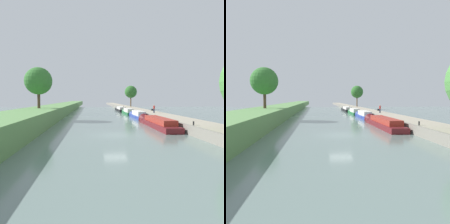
{
  "view_description": "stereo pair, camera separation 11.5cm",
  "coord_description": "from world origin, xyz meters",
  "views": [
    {
      "loc": [
        -2.69,
        -24.15,
        4.01
      ],
      "look_at": [
        2.0,
        25.17,
        1.0
      ],
      "focal_mm": 35.89,
      "sensor_mm": 36.0,
      "label": 1
    },
    {
      "loc": [
        -2.58,
        -24.16,
        4.01
      ],
      "look_at": [
        2.0,
        25.17,
        1.0
      ],
      "focal_mm": 35.89,
      "sensor_mm": 36.0,
      "label": 2
    }
  ],
  "objects": [
    {
      "name": "ground_plane",
      "position": [
        0.0,
        0.0,
        0.0
      ],
      "size": [
        160.0,
        160.0,
        0.0
      ],
      "primitive_type": "plane",
      "color": "slate"
    },
    {
      "name": "left_grassy_bank",
      "position": [
        -11.74,
        0.0,
        1.11
      ],
      "size": [
        6.99,
        260.0,
        2.23
      ],
      "color": "#5B894C",
      "rests_on": "ground_plane"
    },
    {
      "name": "right_towpath",
      "position": [
        10.39,
        0.0,
        0.53
      ],
      "size": [
        4.29,
        260.0,
        1.05
      ],
      "color": "#9E937F",
      "rests_on": "ground_plane"
    },
    {
      "name": "stone_quay",
      "position": [
        8.12,
        0.0,
        0.55
      ],
      "size": [
        0.25,
        260.0,
        1.1
      ],
      "color": "gray",
      "rests_on": "ground_plane"
    },
    {
      "name": "narrowboat_maroon",
      "position": [
        6.65,
        7.23,
        0.57
      ],
      "size": [
        2.14,
        14.66,
        2.07
      ],
      "color": "maroon",
      "rests_on": "ground_plane"
    },
    {
      "name": "narrowboat_blue",
      "position": [
        6.86,
        21.04,
        0.6
      ],
      "size": [
        1.82,
        10.57,
        2.06
      ],
      "color": "#283D93",
      "rests_on": "ground_plane"
    },
    {
      "name": "narrowboat_green",
      "position": [
        6.75,
        32.54,
        0.59
      ],
      "size": [
        1.82,
        10.56,
        2.05
      ],
      "color": "#1E6033",
      "rests_on": "ground_plane"
    },
    {
      "name": "narrowboat_black",
      "position": [
        6.6,
        45.97,
        0.58
      ],
      "size": [
        2.01,
        14.07,
        2.03
      ],
      "color": "black",
      "rests_on": "ground_plane"
    },
    {
      "name": "tree_rightbank_midnear",
      "position": [
        11.82,
        56.31,
        6.37
      ],
      "size": [
        4.44,
        4.44,
        7.57
      ],
      "color": "brown",
      "rests_on": "right_towpath"
    },
    {
      "name": "tree_leftbank_downstream",
      "position": [
        -12.08,
        17.53,
        7.14
      ],
      "size": [
        4.93,
        4.93,
        7.41
      ],
      "color": "#4C3828",
      "rests_on": "left_grassy_bank"
    },
    {
      "name": "person_walking",
      "position": [
        10.23,
        20.63,
        1.93
      ],
      "size": [
        0.34,
        0.34,
        1.66
      ],
      "color": "#282D42",
      "rests_on": "right_towpath"
    },
    {
      "name": "mooring_bollard_near",
      "position": [
        8.55,
        -0.67,
        1.28
      ],
      "size": [
        0.16,
        0.16,
        0.45
      ],
      "color": "black",
      "rests_on": "right_towpath"
    },
    {
      "name": "mooring_bollard_far",
      "position": [
        8.55,
        51.97,
        1.28
      ],
      "size": [
        0.16,
        0.16,
        0.45
      ],
      "color": "black",
      "rests_on": "right_towpath"
    },
    {
      "name": "park_bench",
      "position": [
        12.09,
        28.18,
        1.4
      ],
      "size": [
        0.44,
        1.5,
        0.47
      ],
      "color": "#333338",
      "rests_on": "right_towpath"
    }
  ]
}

